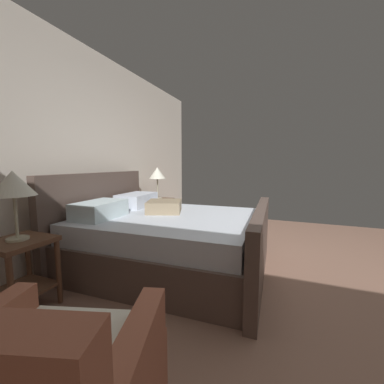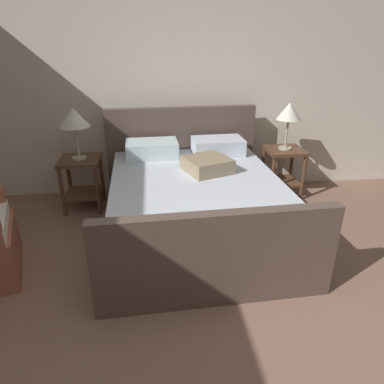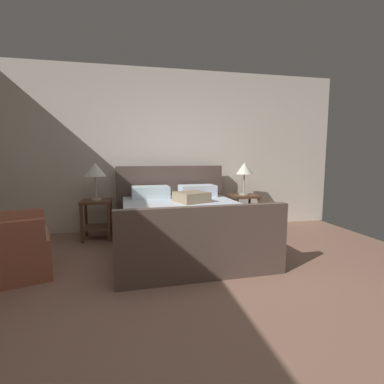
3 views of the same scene
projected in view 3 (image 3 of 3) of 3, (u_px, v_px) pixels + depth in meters
ground_plane at (231, 313)px, 2.25m from camera, size 5.71×5.65×0.02m
wall_back at (176, 151)px, 4.89m from camera, size 5.83×0.12×2.71m
bed at (183, 223)px, 3.81m from camera, size 1.85×2.18×1.10m
nightstand_right at (244, 206)px, 4.83m from camera, size 0.44×0.44×0.60m
table_lamp_right at (244, 169)px, 4.75m from camera, size 0.29×0.29×0.55m
nightstand_left at (97, 213)px, 4.25m from camera, size 0.44×0.44×0.60m
table_lamp_left at (95, 171)px, 4.17m from camera, size 0.32×0.32×0.56m
armchair at (5, 244)px, 2.88m from camera, size 0.91×0.90×0.90m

